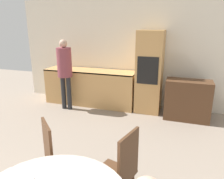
{
  "coord_description": "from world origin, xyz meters",
  "views": [
    {
      "loc": [
        0.97,
        0.23,
        1.99
      ],
      "look_at": [
        0.04,
        3.03,
        1.1
      ],
      "focal_mm": 35.0,
      "sensor_mm": 36.0,
      "label": 1
    }
  ],
  "objects_px": {
    "person_standing": "(65,67)",
    "sideboard": "(188,100)",
    "chair_far_left": "(41,161)",
    "chair_far_right": "(121,169)",
    "oven_unit": "(150,72)"
  },
  "relations": [
    {
      "from": "sideboard",
      "to": "person_standing",
      "type": "bearing_deg",
      "value": -174.23
    },
    {
      "from": "sideboard",
      "to": "person_standing",
      "type": "distance_m",
      "value": 2.85
    },
    {
      "from": "sideboard",
      "to": "chair_far_left",
      "type": "bearing_deg",
      "value": -117.65
    },
    {
      "from": "chair_far_left",
      "to": "chair_far_right",
      "type": "xyz_separation_m",
      "value": [
        0.88,
        0.14,
        0.0
      ]
    },
    {
      "from": "sideboard",
      "to": "person_standing",
      "type": "height_order",
      "value": "person_standing"
    },
    {
      "from": "chair_far_left",
      "to": "oven_unit",
      "type": "bearing_deg",
      "value": 121.92
    },
    {
      "from": "oven_unit",
      "to": "chair_far_left",
      "type": "distance_m",
      "value": 3.28
    },
    {
      "from": "chair_far_right",
      "to": "oven_unit",
      "type": "bearing_deg",
      "value": -161.24
    },
    {
      "from": "oven_unit",
      "to": "sideboard",
      "type": "distance_m",
      "value": 1.03
    },
    {
      "from": "chair_far_right",
      "to": "chair_far_left",
      "type": "bearing_deg",
      "value": -65.9
    },
    {
      "from": "chair_far_left",
      "to": "person_standing",
      "type": "relative_size",
      "value": 0.59
    },
    {
      "from": "oven_unit",
      "to": "person_standing",
      "type": "xyz_separation_m",
      "value": [
        -1.9,
        -0.52,
        0.1
      ]
    },
    {
      "from": "person_standing",
      "to": "sideboard",
      "type": "bearing_deg",
      "value": 5.77
    },
    {
      "from": "oven_unit",
      "to": "person_standing",
      "type": "height_order",
      "value": "oven_unit"
    },
    {
      "from": "sideboard",
      "to": "person_standing",
      "type": "relative_size",
      "value": 0.56
    }
  ]
}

